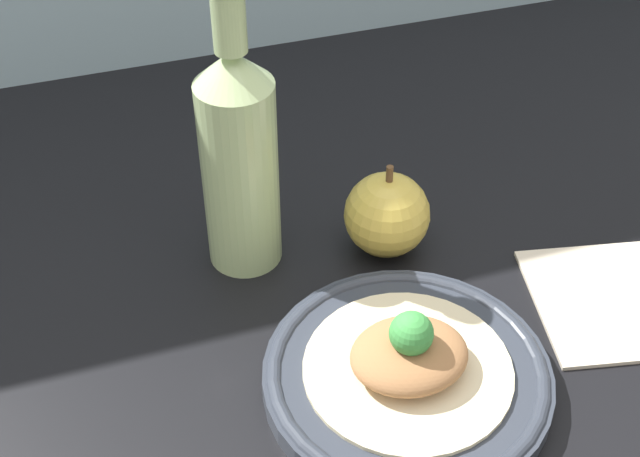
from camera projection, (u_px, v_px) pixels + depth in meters
ground_plane at (363, 378)px, 73.75cm from camera, size 180.00×110.00×4.00cm
plate at (407, 376)px, 69.82cm from camera, size 22.78×22.78×2.23cm
plated_food at (409, 357)px, 68.31cm from camera, size 16.45×16.45×6.04cm
cider_bottle at (239, 154)px, 74.81cm from camera, size 6.64×6.64×28.13cm
apple at (387, 215)px, 80.43cm from camera, size 7.84×7.84×9.34cm
napkin at (635, 297)px, 77.49cm from camera, size 19.94×17.09×0.80cm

